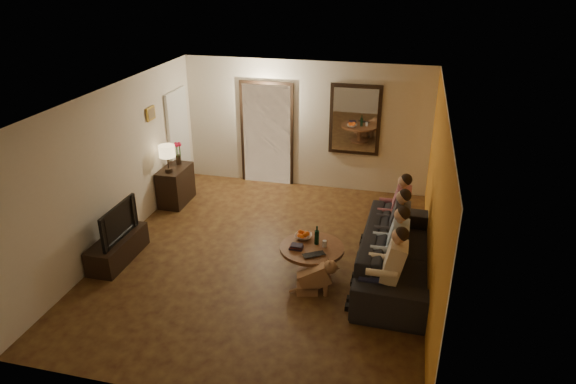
% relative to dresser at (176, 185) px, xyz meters
% --- Properties ---
extents(floor, '(5.00, 6.00, 0.01)m').
position_rel_dresser_xyz_m(floor, '(2.25, -1.56, -0.36)').
color(floor, '#3A190F').
rests_on(floor, ground).
extents(ceiling, '(5.00, 6.00, 0.01)m').
position_rel_dresser_xyz_m(ceiling, '(2.25, -1.56, 2.24)').
color(ceiling, white).
rests_on(ceiling, back_wall).
extents(back_wall, '(5.00, 0.02, 2.60)m').
position_rel_dresser_xyz_m(back_wall, '(2.25, 1.44, 0.94)').
color(back_wall, beige).
rests_on(back_wall, floor).
extents(front_wall, '(5.00, 0.02, 2.60)m').
position_rel_dresser_xyz_m(front_wall, '(2.25, -4.56, 0.94)').
color(front_wall, beige).
rests_on(front_wall, floor).
extents(left_wall, '(0.02, 6.00, 2.60)m').
position_rel_dresser_xyz_m(left_wall, '(-0.25, -1.56, 0.94)').
color(left_wall, beige).
rests_on(left_wall, floor).
extents(right_wall, '(0.02, 6.00, 2.60)m').
position_rel_dresser_xyz_m(right_wall, '(4.75, -1.56, 0.94)').
color(right_wall, beige).
rests_on(right_wall, floor).
extents(orange_accent, '(0.01, 6.00, 2.60)m').
position_rel_dresser_xyz_m(orange_accent, '(4.74, -1.56, 0.94)').
color(orange_accent, orange).
rests_on(orange_accent, right_wall).
extents(kitchen_doorway, '(1.00, 0.06, 2.10)m').
position_rel_dresser_xyz_m(kitchen_doorway, '(1.45, 1.42, 0.69)').
color(kitchen_doorway, '#FFE0A5').
rests_on(kitchen_doorway, floor).
extents(door_trim, '(1.12, 0.04, 2.22)m').
position_rel_dresser_xyz_m(door_trim, '(1.45, 1.41, 0.69)').
color(door_trim, black).
rests_on(door_trim, floor).
extents(fridge_glimpse, '(0.45, 0.03, 1.70)m').
position_rel_dresser_xyz_m(fridge_glimpse, '(1.70, 1.43, 0.54)').
color(fridge_glimpse, silver).
rests_on(fridge_glimpse, floor).
extents(mirror_frame, '(1.00, 0.05, 1.40)m').
position_rel_dresser_xyz_m(mirror_frame, '(3.25, 1.40, 1.14)').
color(mirror_frame, black).
rests_on(mirror_frame, back_wall).
extents(mirror_glass, '(0.86, 0.02, 1.26)m').
position_rel_dresser_xyz_m(mirror_glass, '(3.25, 1.37, 1.14)').
color(mirror_glass, white).
rests_on(mirror_glass, back_wall).
extents(white_door, '(0.06, 0.85, 2.04)m').
position_rel_dresser_xyz_m(white_door, '(-0.21, 0.74, 0.66)').
color(white_door, white).
rests_on(white_door, floor).
extents(framed_art, '(0.03, 0.28, 0.24)m').
position_rel_dresser_xyz_m(framed_art, '(-0.22, -0.26, 1.49)').
color(framed_art, '#B28C33').
rests_on(framed_art, left_wall).
extents(art_canvas, '(0.01, 0.22, 0.18)m').
position_rel_dresser_xyz_m(art_canvas, '(-0.21, -0.26, 1.49)').
color(art_canvas, brown).
rests_on(art_canvas, left_wall).
extents(dresser, '(0.45, 0.81, 0.72)m').
position_rel_dresser_xyz_m(dresser, '(0.00, 0.00, 0.00)').
color(dresser, black).
rests_on(dresser, floor).
extents(table_lamp, '(0.30, 0.30, 0.54)m').
position_rel_dresser_xyz_m(table_lamp, '(0.00, -0.22, 0.63)').
color(table_lamp, beige).
rests_on(table_lamp, dresser).
extents(flower_vase, '(0.14, 0.14, 0.44)m').
position_rel_dresser_xyz_m(flower_vase, '(0.00, 0.22, 0.58)').
color(flower_vase, red).
rests_on(flower_vase, dresser).
extents(tv_stand, '(0.45, 1.19, 0.40)m').
position_rel_dresser_xyz_m(tv_stand, '(0.00, -2.17, -0.16)').
color(tv_stand, black).
rests_on(tv_stand, floor).
extents(tv, '(0.98, 0.13, 0.56)m').
position_rel_dresser_xyz_m(tv, '(0.00, -2.17, 0.31)').
color(tv, black).
rests_on(tv, tv_stand).
extents(sofa, '(2.65, 1.11, 0.76)m').
position_rel_dresser_xyz_m(sofa, '(4.31, -1.60, 0.02)').
color(sofa, black).
rests_on(sofa, floor).
extents(person_a, '(0.60, 0.40, 1.20)m').
position_rel_dresser_xyz_m(person_a, '(4.21, -2.50, 0.24)').
color(person_a, tan).
rests_on(person_a, sofa).
extents(person_b, '(0.60, 0.40, 1.20)m').
position_rel_dresser_xyz_m(person_b, '(4.21, -1.90, 0.24)').
color(person_b, tan).
rests_on(person_b, sofa).
extents(person_c, '(0.60, 0.40, 1.20)m').
position_rel_dresser_xyz_m(person_c, '(4.21, -1.30, 0.24)').
color(person_c, tan).
rests_on(person_c, sofa).
extents(person_d, '(0.60, 0.40, 1.20)m').
position_rel_dresser_xyz_m(person_d, '(4.21, -0.70, 0.24)').
color(person_d, tan).
rests_on(person_d, sofa).
extents(dog, '(0.60, 0.36, 0.56)m').
position_rel_dresser_xyz_m(dog, '(3.19, -2.33, -0.08)').
color(dog, '#B37352').
rests_on(dog, floor).
extents(coffee_table, '(1.12, 1.12, 0.45)m').
position_rel_dresser_xyz_m(coffee_table, '(3.05, -1.81, -0.14)').
color(coffee_table, brown).
rests_on(coffee_table, floor).
extents(bowl, '(0.26, 0.26, 0.06)m').
position_rel_dresser_xyz_m(bowl, '(2.87, -1.59, 0.12)').
color(bowl, white).
rests_on(bowl, coffee_table).
extents(oranges, '(0.20, 0.20, 0.08)m').
position_rel_dresser_xyz_m(oranges, '(2.87, -1.59, 0.19)').
color(oranges, orange).
rests_on(oranges, bowl).
extents(wine_bottle, '(0.07, 0.07, 0.31)m').
position_rel_dresser_xyz_m(wine_bottle, '(3.10, -1.71, 0.24)').
color(wine_bottle, black).
rests_on(wine_bottle, coffee_table).
extents(wine_glass, '(0.06, 0.06, 0.10)m').
position_rel_dresser_xyz_m(wine_glass, '(3.23, -1.76, 0.14)').
color(wine_glass, silver).
rests_on(wine_glass, coffee_table).
extents(book_stack, '(0.20, 0.15, 0.07)m').
position_rel_dresser_xyz_m(book_stack, '(2.83, -1.91, 0.12)').
color(book_stack, black).
rests_on(book_stack, coffee_table).
extents(laptop, '(0.39, 0.36, 0.03)m').
position_rel_dresser_xyz_m(laptop, '(3.15, -2.09, 0.10)').
color(laptop, black).
rests_on(laptop, coffee_table).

